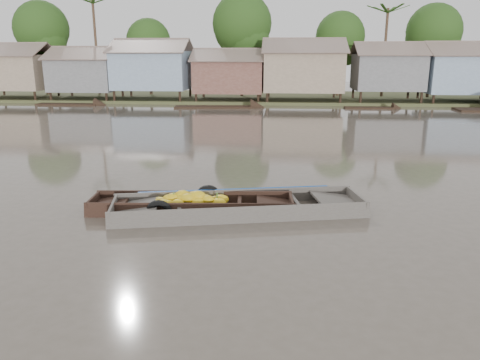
{
  "coord_description": "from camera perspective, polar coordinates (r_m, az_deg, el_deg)",
  "views": [
    {
      "loc": [
        0.58,
        -11.5,
        4.18
      ],
      "look_at": [
        -0.46,
        0.83,
        0.8
      ],
      "focal_mm": 35.0,
      "sensor_mm": 36.0,
      "label": 1
    }
  ],
  "objects": [
    {
      "name": "banana_boat",
      "position": [
        12.88,
        -6.2,
        -3.03
      ],
      "size": [
        5.62,
        1.71,
        0.79
      ],
      "rotation": [
        0.0,
        0.0,
        0.07
      ],
      "color": "black",
      "rests_on": "ground"
    },
    {
      "name": "riverbank",
      "position": [
        43.45,
        8.29,
        13.66
      ],
      "size": [
        120.0,
        12.47,
        10.22
      ],
      "color": "#384723",
      "rests_on": "ground"
    },
    {
      "name": "ground",
      "position": [
        12.25,
        1.81,
        -4.68
      ],
      "size": [
        120.0,
        120.0,
        0.0
      ],
      "primitive_type": "plane",
      "color": "#50483D",
      "rests_on": "ground"
    },
    {
      "name": "viewer_boat",
      "position": [
        12.68,
        -0.13,
        -3.76
      ],
      "size": [
        6.96,
        3.11,
        0.54
      ],
      "rotation": [
        0.0,
        0.0,
        0.21
      ],
      "color": "#453E3A",
      "rests_on": "ground"
    },
    {
      "name": "distant_boats",
      "position": [
        38.22,
        24.86,
        7.93
      ],
      "size": [
        45.15,
        14.48,
        1.38
      ],
      "color": "black",
      "rests_on": "ground"
    }
  ]
}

